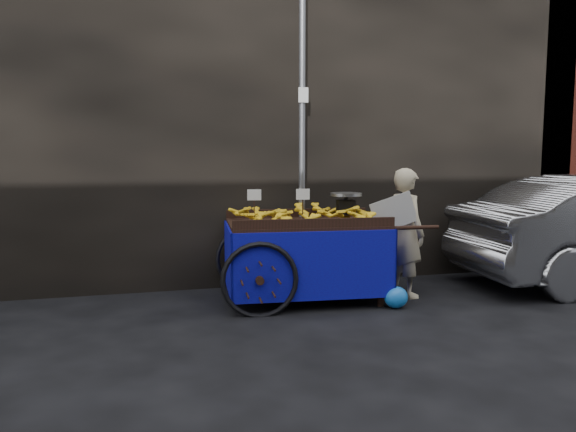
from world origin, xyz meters
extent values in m
plane|color=black|center=(0.00, 0.00, 0.00)|extent=(80.00, 80.00, 0.00)
cube|color=black|center=(-1.00, 2.60, 2.50)|extent=(11.00, 2.00, 5.00)
cylinder|color=slate|center=(0.30, 1.30, 2.00)|extent=(0.08, 0.08, 4.00)
cube|color=white|center=(0.30, 1.25, 2.40)|extent=(0.12, 0.02, 0.18)
cube|color=black|center=(0.20, 0.80, 0.88)|extent=(1.85, 1.25, 0.07)
cube|color=black|center=(0.25, 1.32, 0.96)|extent=(1.76, 0.20, 0.11)
cube|color=black|center=(0.15, 0.29, 0.96)|extent=(1.76, 0.20, 0.11)
cube|color=black|center=(0.93, 0.30, 0.44)|extent=(0.06, 0.06, 0.88)
cube|color=black|center=(1.01, 1.17, 0.44)|extent=(0.06, 0.06, 0.88)
cylinder|color=black|center=(1.31, 0.26, 0.88)|extent=(0.55, 0.09, 0.04)
cylinder|color=black|center=(1.39, 1.14, 0.88)|extent=(0.55, 0.09, 0.04)
torus|color=black|center=(-0.46, 0.26, 0.39)|extent=(0.83, 0.13, 0.83)
torus|color=black|center=(-0.35, 1.45, 0.39)|extent=(0.83, 0.13, 0.83)
cylinder|color=black|center=(-0.40, 0.85, 0.39)|extent=(0.16, 1.23, 0.06)
cube|color=#0C0789|center=(0.15, 0.24, 0.51)|extent=(1.80, 0.18, 0.75)
cube|color=#0C0789|center=(0.25, 1.36, 0.51)|extent=(1.80, 0.18, 0.75)
cube|color=#0C0789|center=(-0.69, 0.88, 0.51)|extent=(0.12, 1.14, 0.75)
cube|color=#0C0789|center=(1.09, 0.72, 0.51)|extent=(0.12, 1.14, 0.75)
cube|color=black|center=(0.70, 0.81, 1.07)|extent=(0.21, 0.17, 0.18)
cylinder|color=silver|center=(0.70, 0.81, 1.22)|extent=(0.41, 0.41, 0.03)
cube|color=white|center=(-0.41, 0.73, 1.24)|extent=(0.15, 0.02, 0.12)
cube|color=white|center=(0.13, 0.69, 1.24)|extent=(0.15, 0.02, 0.12)
imported|color=#C3B591|center=(1.40, 0.65, 0.76)|extent=(0.48, 0.62, 1.53)
cube|color=#BAB9B3|center=(1.16, 0.49, 1.03)|extent=(0.59, 0.07, 0.50)
ellipsoid|color=blue|center=(1.06, 0.18, 0.12)|extent=(0.27, 0.22, 0.24)
camera|label=1|loc=(-1.62, -5.36, 1.73)|focal=35.00mm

